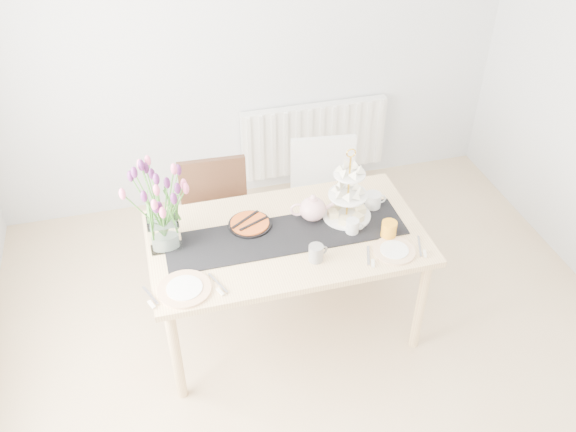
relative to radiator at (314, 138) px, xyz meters
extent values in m
plane|color=tan|center=(-0.50, -2.19, -0.45)|extent=(4.50, 4.50, 0.00)
plane|color=silver|center=(-0.50, 0.06, 0.85)|extent=(4.00, 0.00, 4.00)
cube|color=white|center=(0.00, 0.00, 0.00)|extent=(1.20, 0.08, 0.60)
cube|color=tan|center=(-0.63, -1.49, 0.28)|extent=(1.60, 0.90, 0.04)
cylinder|color=tan|center=(-1.36, -1.87, -0.09)|extent=(0.06, 0.06, 0.71)
cylinder|color=tan|center=(0.10, -1.87, -0.09)|extent=(0.06, 0.06, 0.71)
cylinder|color=tan|center=(-1.36, -1.11, -0.09)|extent=(0.06, 0.06, 0.71)
cylinder|color=tan|center=(0.10, -1.11, -0.09)|extent=(0.06, 0.06, 0.71)
cube|color=#362113|center=(-0.96, -1.00, 0.00)|extent=(0.46, 0.46, 0.04)
cube|color=#362113|center=(-0.95, -0.80, 0.24)|extent=(0.44, 0.06, 0.42)
cylinder|color=#362113|center=(-1.14, -1.17, -0.23)|extent=(0.04, 0.04, 0.43)
cylinder|color=#362113|center=(-0.78, -1.19, -0.23)|extent=(0.04, 0.04, 0.43)
cylinder|color=#362113|center=(-1.13, -0.81, -0.23)|extent=(0.04, 0.04, 0.43)
cylinder|color=#362113|center=(-0.77, -0.83, -0.23)|extent=(0.04, 0.04, 0.43)
cube|color=silver|center=(-0.19, -0.94, 0.01)|extent=(0.50, 0.50, 0.04)
cube|color=silver|center=(-0.17, -0.74, 0.24)|extent=(0.45, 0.10, 0.43)
cylinder|color=silver|center=(-0.39, -1.10, -0.23)|extent=(0.04, 0.04, 0.44)
cylinder|color=silver|center=(-0.04, -1.14, -0.23)|extent=(0.04, 0.04, 0.44)
cylinder|color=silver|center=(-0.35, -0.74, -0.23)|extent=(0.04, 0.04, 0.44)
cylinder|color=silver|center=(0.01, -0.79, -0.23)|extent=(0.04, 0.04, 0.44)
cube|color=black|center=(-0.63, -1.49, 0.30)|extent=(1.40, 0.35, 0.01)
cube|color=silver|center=(-1.31, -1.38, 0.39)|extent=(0.17, 0.17, 0.17)
cylinder|color=gold|center=(-0.23, -1.41, 0.51)|extent=(0.01, 0.01, 0.43)
cylinder|color=white|center=(-0.23, -1.41, 0.31)|extent=(0.29, 0.29, 0.01)
cylinder|color=white|center=(-0.23, -1.41, 0.47)|extent=(0.23, 0.23, 0.01)
cylinder|color=white|center=(-0.23, -1.41, 0.61)|extent=(0.19, 0.19, 0.01)
cylinder|color=silver|center=(-0.05, -1.36, 0.35)|extent=(0.10, 0.10, 0.10)
cylinder|color=black|center=(-0.81, -1.35, 0.31)|extent=(0.26, 0.26, 0.02)
cylinder|color=#DA571E|center=(-0.81, -1.35, 0.33)|extent=(0.23, 0.23, 0.01)
cylinder|color=gray|center=(-0.52, -1.73, 0.35)|extent=(0.10, 0.10, 0.10)
cylinder|color=silver|center=(-0.25, -1.56, 0.35)|extent=(0.09, 0.09, 0.09)
cylinder|color=orange|center=(-0.06, -1.65, 0.35)|extent=(0.12, 0.12, 0.11)
cylinder|color=silver|center=(-1.26, -1.78, 0.31)|extent=(0.37, 0.37, 0.01)
cylinder|color=white|center=(-0.08, -1.78, 0.31)|extent=(0.31, 0.31, 0.01)
camera|label=1|loc=(-1.32, -4.11, 2.57)|focal=38.00mm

